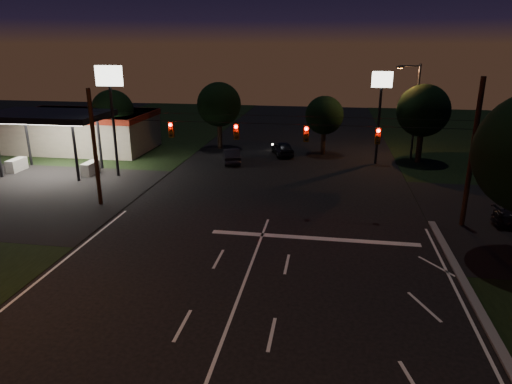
# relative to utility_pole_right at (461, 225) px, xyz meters

# --- Properties ---
(ground) EXTENTS (140.00, 140.00, 0.00)m
(ground) POSITION_rel_utility_pole_right_xyz_m (-12.00, -15.00, 0.00)
(ground) COLOR black
(ground) RESTS_ON ground
(cross_street_left) EXTENTS (20.00, 16.00, 0.02)m
(cross_street_left) POSITION_rel_utility_pole_right_xyz_m (-32.00, 1.00, 0.00)
(cross_street_left) COLOR black
(cross_street_left) RESTS_ON ground
(stop_bar) EXTENTS (12.00, 0.50, 0.01)m
(stop_bar) POSITION_rel_utility_pole_right_xyz_m (-9.00, -3.50, 0.01)
(stop_bar) COLOR silver
(stop_bar) RESTS_ON ground
(utility_pole_right) EXTENTS (0.30, 0.30, 9.00)m
(utility_pole_right) POSITION_rel_utility_pole_right_xyz_m (0.00, 0.00, 0.00)
(utility_pole_right) COLOR black
(utility_pole_right) RESTS_ON ground
(utility_pole_left) EXTENTS (0.28, 0.28, 8.00)m
(utility_pole_left) POSITION_rel_utility_pole_right_xyz_m (-24.00, 0.00, 0.00)
(utility_pole_left) COLOR black
(utility_pole_left) RESTS_ON ground
(signal_span) EXTENTS (24.00, 0.40, 1.56)m
(signal_span) POSITION_rel_utility_pole_right_xyz_m (-12.00, -0.04, 5.50)
(signal_span) COLOR black
(signal_span) RESTS_ON ground
(gas_station) EXTENTS (14.20, 16.10, 5.25)m
(gas_station) POSITION_rel_utility_pole_right_xyz_m (-33.86, 15.39, 2.38)
(gas_station) COLOR gray
(gas_station) RESTS_ON ground
(pole_sign_left_near) EXTENTS (2.20, 0.30, 9.10)m
(pole_sign_left_near) POSITION_rel_utility_pole_right_xyz_m (-26.00, 7.00, 6.98)
(pole_sign_left_near) COLOR black
(pole_sign_left_near) RESTS_ON ground
(pole_sign_right) EXTENTS (1.80, 0.30, 8.40)m
(pole_sign_right) POSITION_rel_utility_pole_right_xyz_m (-4.00, 15.00, 6.24)
(pole_sign_right) COLOR black
(pole_sign_right) RESTS_ON ground
(street_light_right_far) EXTENTS (2.20, 0.35, 9.00)m
(street_light_right_far) POSITION_rel_utility_pole_right_xyz_m (-0.76, 17.00, 5.24)
(street_light_right_far) COLOR black
(street_light_right_far) RESTS_ON ground
(tree_far_a) EXTENTS (4.20, 4.20, 6.42)m
(tree_far_a) POSITION_rel_utility_pole_right_xyz_m (-29.98, 15.12, 4.26)
(tree_far_a) COLOR black
(tree_far_a) RESTS_ON ground
(tree_far_b) EXTENTS (4.60, 4.60, 6.98)m
(tree_far_b) POSITION_rel_utility_pole_right_xyz_m (-19.98, 19.13, 4.61)
(tree_far_b) COLOR black
(tree_far_b) RESTS_ON ground
(tree_far_c) EXTENTS (3.80, 3.80, 5.86)m
(tree_far_c) POSITION_rel_utility_pole_right_xyz_m (-8.98, 18.10, 3.90)
(tree_far_c) COLOR black
(tree_far_c) RESTS_ON ground
(tree_far_d) EXTENTS (4.80, 4.80, 7.30)m
(tree_far_d) POSITION_rel_utility_pole_right_xyz_m (0.02, 16.13, 4.83)
(tree_far_d) COLOR black
(tree_far_d) RESTS_ON ground
(car_oncoming_a) EXTENTS (2.92, 4.40, 1.39)m
(car_oncoming_a) POSITION_rel_utility_pole_right_xyz_m (-13.00, 16.86, 0.70)
(car_oncoming_a) COLOR black
(car_oncoming_a) RESTS_ON ground
(car_oncoming_b) EXTENTS (2.60, 4.39, 1.37)m
(car_oncoming_b) POSITION_rel_utility_pole_right_xyz_m (-17.47, 13.04, 0.68)
(car_oncoming_b) COLOR black
(car_oncoming_b) RESTS_ON ground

